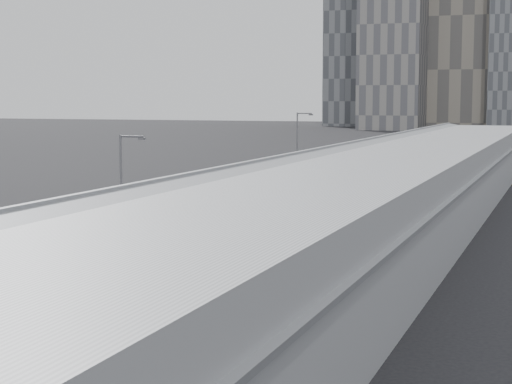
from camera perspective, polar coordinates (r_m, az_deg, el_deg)
The scene contains 17 objects.
sidewalk at distance 65.84m, azimuth 4.95°, elevation -3.42°, with size 10.00×170.00×0.12m, color gray.
lane_line at distance 69.32m, azimuth -3.46°, elevation -2.97°, with size 0.12×160.00×0.02m, color gold.
depot at distance 64.42m, azimuth 8.41°, elevation -0.58°, with size 12.45×160.40×7.20m.
bus_2 at distance 47.69m, azimuth -10.75°, elevation -5.41°, with size 3.67×12.72×3.67m.
bus_3 at distance 60.23m, azimuth -3.51°, elevation -2.82°, with size 3.04×13.19×3.83m.
bus_4 at distance 73.17m, azimuth 1.47°, elevation -1.13°, with size 3.36×13.91×4.04m.
bus_5 at distance 89.11m, azimuth 4.83°, elevation 0.08°, with size 3.23×12.75×3.69m.
bus_6 at distance 100.16m, azimuth 6.38°, elevation 0.77°, with size 3.45×13.12×3.79m.
bus_7 at distance 113.00m, azimuth 8.14°, elevation 1.30°, with size 3.02×12.11×3.51m.
tree_1 at distance 48.37m, azimuth -4.78°, elevation -2.88°, with size 1.97×1.97×4.44m.
tree_2 at distance 64.48m, azimuth 1.92°, elevation -0.86°, with size 1.70×1.70×4.00m.
tree_3 at distance 87.86m, azimuth 6.87°, elevation 1.26°, with size 1.97×1.97×4.53m.
tree_4 at distance 113.24m, azimuth 9.80°, elevation 2.42°, with size 2.48×2.48×4.98m.
street_lamp_near at distance 61.34m, azimuth -8.82°, elevation 0.43°, with size 2.04×0.22×8.55m.
street_lamp_far at distance 103.37m, azimuth 2.86°, elevation 3.09°, with size 2.04×0.22×9.44m.
shipping_container at distance 117.03m, azimuth 4.34°, elevation 1.38°, with size 2.67×6.46×2.43m, color #144319.
suv at distance 143.29m, azimuth 8.17°, elevation 2.09°, with size 2.97×6.44×1.79m, color black.
Camera 1 is at (26.08, -7.62, 11.08)m, focal length 60.00 mm.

